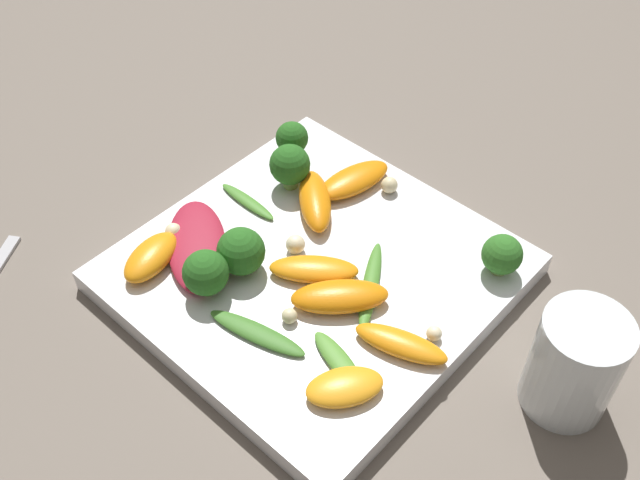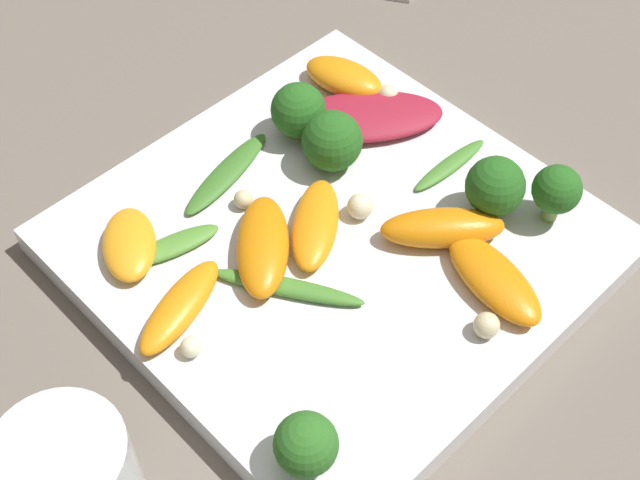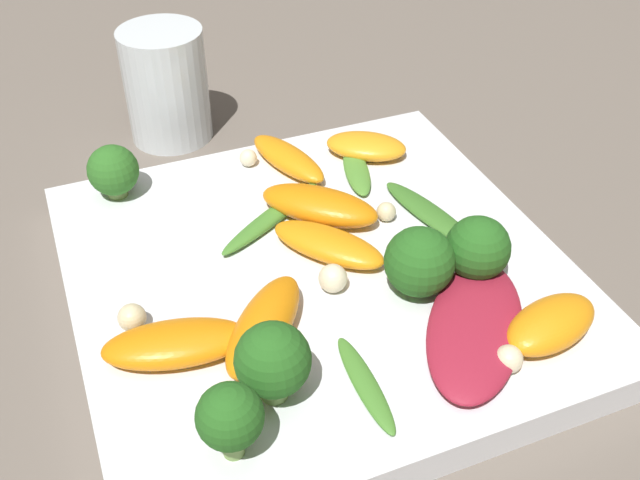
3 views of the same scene
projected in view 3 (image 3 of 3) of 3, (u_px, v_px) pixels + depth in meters
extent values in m
plane|color=#6B6056|center=(318.00, 291.00, 0.46)|extent=(2.40, 2.40, 0.00)
cube|color=white|center=(318.00, 279.00, 0.46)|extent=(0.29, 0.29, 0.02)
cylinder|color=white|center=(166.00, 85.00, 0.58)|extent=(0.06, 0.06, 0.09)
ellipsoid|color=maroon|center=(475.00, 327.00, 0.40)|extent=(0.12, 0.11, 0.01)
ellipsoid|color=orange|center=(551.00, 324.00, 0.40)|extent=(0.05, 0.07, 0.02)
ellipsoid|color=orange|center=(366.00, 146.00, 0.54)|extent=(0.06, 0.07, 0.02)
ellipsoid|color=orange|center=(288.00, 158.00, 0.53)|extent=(0.08, 0.05, 0.01)
ellipsoid|color=orange|center=(176.00, 343.00, 0.39)|extent=(0.05, 0.08, 0.02)
ellipsoid|color=orange|center=(328.00, 244.00, 0.45)|extent=(0.08, 0.07, 0.02)
ellipsoid|color=orange|center=(264.00, 325.00, 0.40)|extent=(0.08, 0.07, 0.02)
ellipsoid|color=orange|center=(319.00, 205.00, 0.48)|extent=(0.08, 0.08, 0.02)
cylinder|color=#7A9E51|center=(117.00, 188.00, 0.50)|extent=(0.01, 0.01, 0.01)
sphere|color=#2D6B23|center=(113.00, 170.00, 0.49)|extent=(0.03, 0.03, 0.03)
cylinder|color=#7A9E51|center=(233.00, 441.00, 0.34)|extent=(0.01, 0.01, 0.02)
sphere|color=#26601E|center=(230.00, 416.00, 0.33)|extent=(0.03, 0.03, 0.03)
cylinder|color=#84AD5B|center=(417.00, 283.00, 0.43)|extent=(0.01, 0.01, 0.01)
sphere|color=#26601E|center=(419.00, 262.00, 0.42)|extent=(0.04, 0.04, 0.04)
cylinder|color=#7A9E51|center=(474.00, 270.00, 0.44)|extent=(0.01, 0.01, 0.01)
sphere|color=#26601E|center=(478.00, 248.00, 0.43)|extent=(0.04, 0.04, 0.04)
cylinder|color=#84AD5B|center=(274.00, 385.00, 0.37)|extent=(0.01, 0.01, 0.02)
sphere|color=#26601E|center=(273.00, 360.00, 0.36)|extent=(0.04, 0.04, 0.04)
ellipsoid|color=#47842D|center=(365.00, 384.00, 0.37)|extent=(0.07, 0.01, 0.01)
ellipsoid|color=#3D7528|center=(430.00, 214.00, 0.48)|extent=(0.09, 0.04, 0.01)
ellipsoid|color=#47842D|center=(272.00, 217.00, 0.48)|extent=(0.06, 0.09, 0.01)
ellipsoid|color=#518E33|center=(357.00, 171.00, 0.52)|extent=(0.06, 0.03, 0.01)
sphere|color=beige|center=(386.00, 212.00, 0.48)|extent=(0.01, 0.01, 0.01)
sphere|color=beige|center=(339.00, 277.00, 0.43)|extent=(0.02, 0.02, 0.02)
sphere|color=beige|center=(132.00, 318.00, 0.40)|extent=(0.02, 0.02, 0.02)
sphere|color=beige|center=(508.00, 359.00, 0.38)|extent=(0.01, 0.01, 0.01)
sphere|color=beige|center=(248.00, 158.00, 0.53)|extent=(0.01, 0.01, 0.01)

